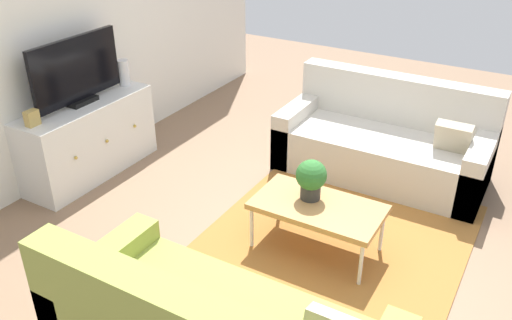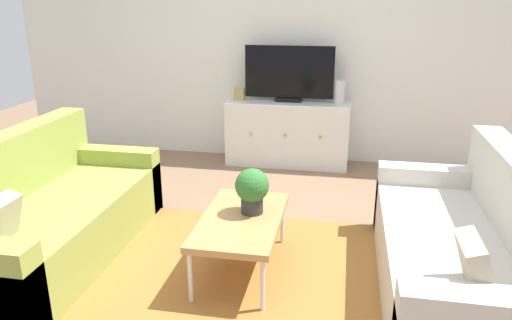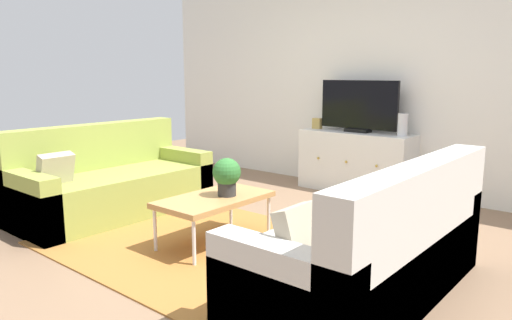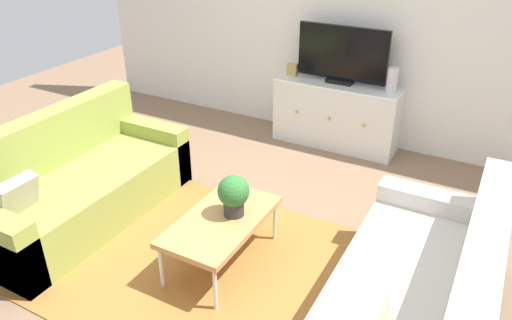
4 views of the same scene
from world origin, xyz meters
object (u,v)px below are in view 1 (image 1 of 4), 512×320
(flat_screen_tv, at_px, (76,71))
(glass_vase, at_px, (124,73))
(coffee_table, at_px, (318,208))
(mantel_clock, at_px, (32,118))
(tv_console, at_px, (89,139))
(couch_right_side, at_px, (385,144))
(potted_plant, at_px, (311,178))

(flat_screen_tv, bearing_deg, glass_vase, -2.09)
(coffee_table, relative_size, glass_vase, 3.81)
(coffee_table, bearing_deg, mantel_clock, 102.71)
(coffee_table, xyz_separation_m, mantel_clock, (-0.52, 2.33, 0.41))
(tv_console, distance_m, flat_screen_tv, 0.65)
(flat_screen_tv, bearing_deg, tv_console, -90.00)
(glass_vase, bearing_deg, couch_right_side, -69.81)
(coffee_table, distance_m, flat_screen_tv, 2.43)
(couch_right_side, relative_size, coffee_table, 1.99)
(couch_right_side, height_order, mantel_clock, couch_right_side)
(couch_right_side, xyz_separation_m, tv_console, (-1.42, 2.37, 0.07))
(potted_plant, relative_size, glass_vase, 1.25)
(tv_console, xyz_separation_m, mantel_clock, (-0.55, 0.00, 0.42))
(potted_plant, bearing_deg, coffee_table, -122.24)
(potted_plant, xyz_separation_m, glass_vase, (0.51, 2.24, 0.26))
(coffee_table, bearing_deg, tv_console, 89.45)
(flat_screen_tv, bearing_deg, coffee_table, -90.55)
(mantel_clock, bearing_deg, flat_screen_tv, 2.09)
(mantel_clock, bearing_deg, couch_right_side, -50.35)
(couch_right_side, height_order, flat_screen_tv, flat_screen_tv)
(couch_right_side, xyz_separation_m, flat_screen_tv, (-1.42, 2.39, 0.72))
(couch_right_side, relative_size, mantel_clock, 14.49)
(tv_console, relative_size, flat_screen_tv, 1.39)
(coffee_table, xyz_separation_m, glass_vase, (0.57, 2.33, 0.47))
(tv_console, height_order, mantel_clock, mantel_clock)
(couch_right_side, bearing_deg, mantel_clock, 129.65)
(flat_screen_tv, distance_m, glass_vase, 0.57)
(potted_plant, relative_size, mantel_clock, 2.39)
(tv_console, bearing_deg, potted_plant, -89.11)
(couch_right_side, relative_size, glass_vase, 7.59)
(coffee_table, xyz_separation_m, flat_screen_tv, (0.02, 2.35, 0.64))
(tv_console, bearing_deg, mantel_clock, 180.00)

